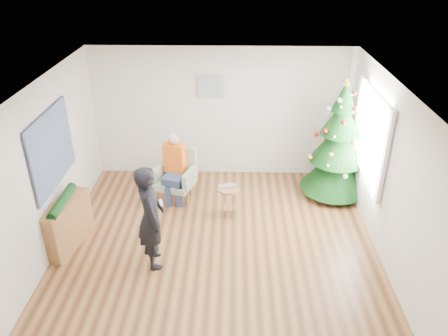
{
  "coord_description": "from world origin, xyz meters",
  "views": [
    {
      "loc": [
        0.25,
        -5.51,
        4.35
      ],
      "look_at": [
        0.1,
        0.6,
        1.1
      ],
      "focal_mm": 35.0,
      "sensor_mm": 36.0,
      "label": 1
    }
  ],
  "objects_px": {
    "christmas_tree": "(338,145)",
    "console": "(67,224)",
    "stool": "(228,201)",
    "standing_man": "(151,217)",
    "armchair": "(177,180)"
  },
  "relations": [
    {
      "from": "stool",
      "to": "console",
      "type": "distance_m",
      "value": 2.65
    },
    {
      "from": "standing_man",
      "to": "console",
      "type": "distance_m",
      "value": 1.51
    },
    {
      "from": "christmas_tree",
      "to": "armchair",
      "type": "bearing_deg",
      "value": -176.08
    },
    {
      "from": "christmas_tree",
      "to": "armchair",
      "type": "xyz_separation_m",
      "value": [
        -2.95,
        -0.2,
        -0.67
      ]
    },
    {
      "from": "christmas_tree",
      "to": "console",
      "type": "bearing_deg",
      "value": -159.09
    },
    {
      "from": "christmas_tree",
      "to": "stool",
      "type": "xyz_separation_m",
      "value": [
        -1.98,
        -0.81,
        -0.73
      ]
    },
    {
      "from": "armchair",
      "to": "standing_man",
      "type": "xyz_separation_m",
      "value": [
        -0.12,
        -1.89,
        0.46
      ]
    },
    {
      "from": "console",
      "to": "stool",
      "type": "bearing_deg",
      "value": 33.36
    },
    {
      "from": "christmas_tree",
      "to": "console",
      "type": "relative_size",
      "value": 2.26
    },
    {
      "from": "christmas_tree",
      "to": "armchair",
      "type": "height_order",
      "value": "christmas_tree"
    },
    {
      "from": "stool",
      "to": "console",
      "type": "height_order",
      "value": "console"
    },
    {
      "from": "christmas_tree",
      "to": "stool",
      "type": "distance_m",
      "value": 2.27
    },
    {
      "from": "standing_man",
      "to": "stool",
      "type": "bearing_deg",
      "value": -58.71
    },
    {
      "from": "christmas_tree",
      "to": "console",
      "type": "xyz_separation_m",
      "value": [
        -4.48,
        -1.71,
        -0.62
      ]
    },
    {
      "from": "christmas_tree",
      "to": "standing_man",
      "type": "relative_size",
      "value": 1.4
    }
  ]
}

